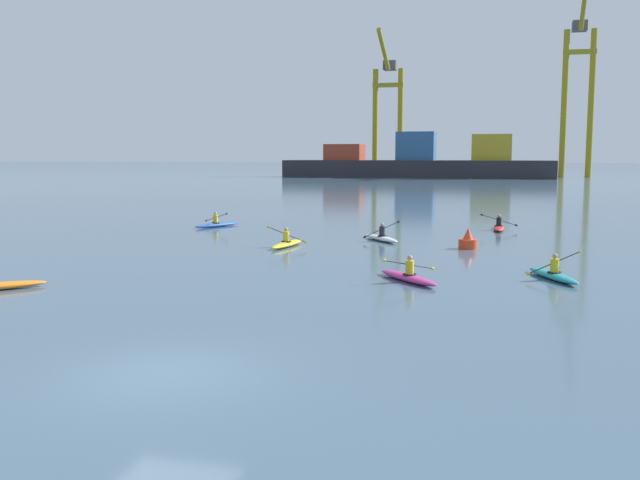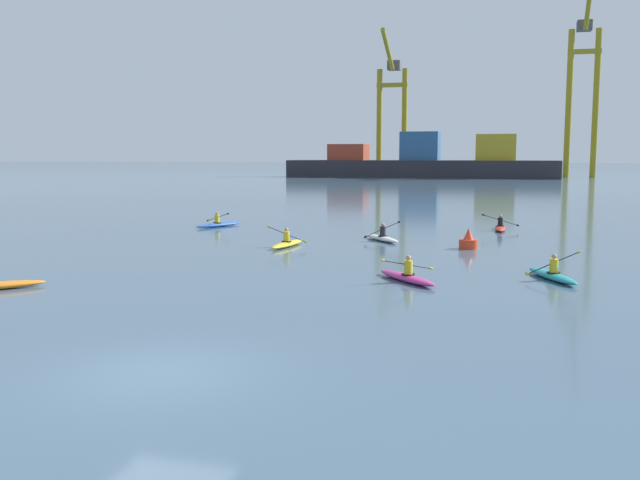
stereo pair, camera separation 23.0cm
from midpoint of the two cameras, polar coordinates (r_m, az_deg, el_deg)
The scene contains 11 objects.
ground_plane at distance 14.98m, azimuth -12.58°, elevation -10.61°, with size 800.00×800.00×0.00m, color #425B70.
container_barge at distance 140.68m, azimuth 8.46°, elevation 6.25°, with size 53.10×9.31×9.02m.
gantry_crane_west at distance 155.42m, azimuth 5.94°, elevation 11.07°, with size 6.76×16.67×29.73m.
gantry_crane_west_mid at distance 149.96m, azimuth 20.82°, elevation 12.26°, with size 6.26×16.55×41.32m.
channel_buoy at distance 34.20m, azimuth 12.25°, elevation -0.10°, with size 0.90×0.90×1.00m.
kayak_yellow at distance 34.24m, azimuth -2.50°, elevation -0.26°, with size 2.19×3.45×1.02m.
kayak_blue at distance 44.09m, azimuth -8.19°, elevation 1.30°, with size 2.12×3.29×0.97m.
kayak_white at distance 36.69m, azimuth 5.27°, elevation 0.20°, with size 2.55×3.06×1.05m.
kayak_magenta at distance 25.04m, azimuth 7.38°, elevation -2.99°, with size 2.69×2.95×0.95m.
kayak_red at distance 43.14m, azimuth 14.69°, elevation 1.02°, with size 2.22×3.41×0.98m.
kayak_teal at distance 26.62m, azimuth 18.72°, elevation -2.71°, with size 2.00×3.34×1.07m.
Camera 2 is at (6.83, -12.58, 4.48)m, focal length 39.06 mm.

